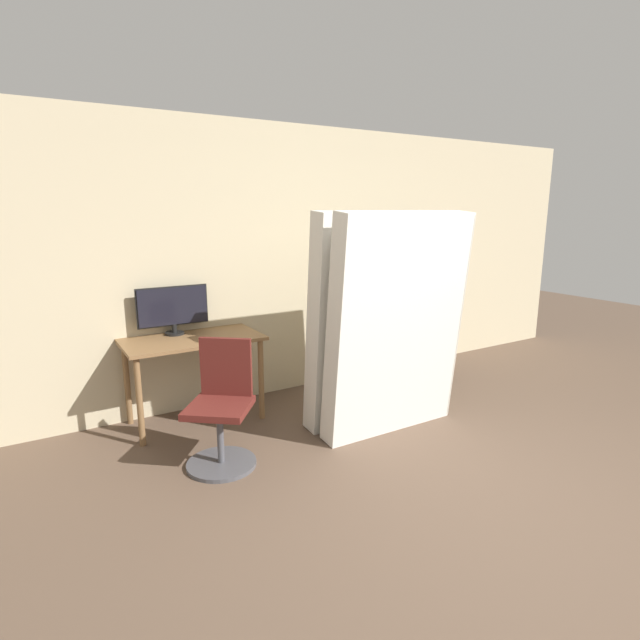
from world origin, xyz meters
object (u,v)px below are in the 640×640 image
object	(u,v)px
bookshelf	(395,302)
mattress_far	(375,319)
office_chair	(222,415)
monitor	(173,308)
mattress_near	(398,326)

from	to	relation	value
bookshelf	mattress_far	distance (m)	1.45
office_chair	bookshelf	bearing A→B (deg)	22.81
mattress_far	monitor	bearing A→B (deg)	146.22
monitor	office_chair	world-z (taller)	monitor
bookshelf	mattress_near	size ratio (longest dim) A/B	0.88
mattress_near	mattress_far	size ratio (longest dim) A/B	1.00
monitor	mattress_near	bearing A→B (deg)	-41.13
monitor	mattress_far	bearing A→B (deg)	-33.78
monitor	mattress_near	xyz separation A→B (m)	(1.50, -1.31, -0.09)
office_chair	mattress_near	bearing A→B (deg)	-9.52
mattress_far	office_chair	bearing A→B (deg)	-177.63
mattress_near	office_chair	bearing A→B (deg)	170.48
monitor	bookshelf	xyz separation A→B (m)	(2.55, -0.01, -0.19)
monitor	mattress_near	size ratio (longest dim) A/B	0.34
office_chair	mattress_near	xyz separation A→B (m)	(1.47, -0.25, 0.55)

